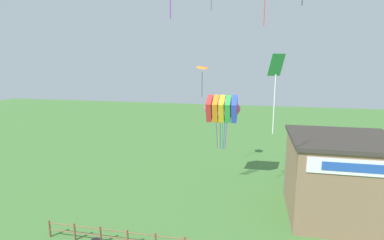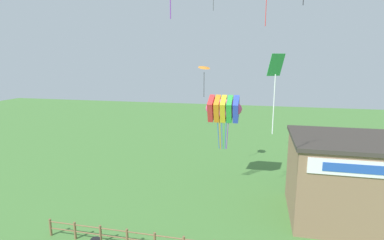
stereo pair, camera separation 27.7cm
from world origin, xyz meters
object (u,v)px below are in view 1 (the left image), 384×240
kite_rainbow_parafoil (222,109)px  kite_orange_delta (202,68)px  kite_green_diamond (276,77)px  seaside_building (340,177)px

kite_rainbow_parafoil → kite_orange_delta: 4.23m
kite_green_diamond → kite_orange_delta: bearing=116.3°
seaside_building → kite_orange_delta: (-10.06, 5.73, 6.74)m
seaside_building → kite_green_diamond: size_ratio=1.71×
seaside_building → kite_orange_delta: kite_orange_delta is taller
seaside_building → kite_green_diamond: bearing=-132.6°
kite_rainbow_parafoil → kite_orange_delta: size_ratio=1.59×
kite_orange_delta → kite_green_diamond: kite_green_diamond is taller
kite_rainbow_parafoil → kite_orange_delta: bearing=133.2°
seaside_building → kite_rainbow_parafoil: 9.58m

